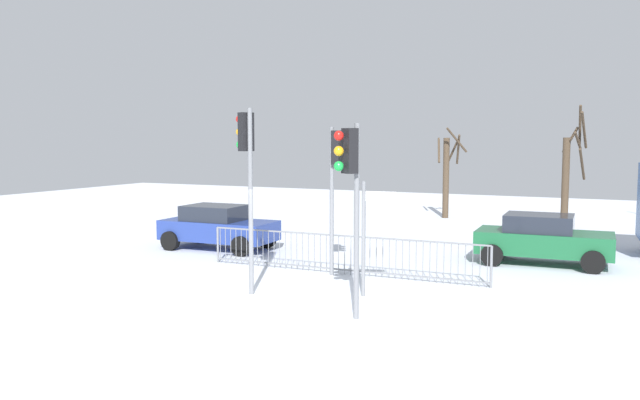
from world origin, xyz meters
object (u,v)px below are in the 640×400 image
car_green_near (543,238)px  bare_tree_left (447,173)px  traffic_light_rear_right (337,167)px  car_blue_mid (218,226)px  traffic_light_mid_right (247,158)px  traffic_light_rear_left (350,177)px  bare_tree_centre (568,176)px  direction_sign_post (367,232)px

car_green_near → bare_tree_left: bare_tree_left is taller
traffic_light_rear_right → car_blue_mid: (-5.28, 2.15, -2.16)m
car_blue_mid → car_green_near: size_ratio=1.00×
traffic_light_mid_right → car_blue_mid: 6.87m
bare_tree_left → car_green_near: bearing=-61.5°
traffic_light_mid_right → traffic_light_rear_right: bearing=2.6°
traffic_light_rear_left → bare_tree_left: size_ratio=0.95×
bare_tree_centre → traffic_light_rear_left: bearing=-100.7°
direction_sign_post → car_green_near: size_ratio=0.70×
direction_sign_post → bare_tree_centre: (3.33, 13.56, 0.69)m
car_green_near → bare_tree_centre: bearing=87.6°
direction_sign_post → traffic_light_rear_right: bearing=115.2°
car_blue_mid → car_green_near: 10.28m
car_blue_mid → traffic_light_rear_right: bearing=-23.7°
traffic_light_rear_left → car_green_near: bearing=-72.5°
direction_sign_post → bare_tree_left: (-2.11, 15.73, 0.57)m
traffic_light_rear_left → car_blue_mid: 9.61m
bare_tree_left → bare_tree_centre: bare_tree_centre is taller
bare_tree_left → bare_tree_centre: size_ratio=0.84×
traffic_light_rear_right → car_green_near: (4.83, 4.01, -2.16)m
traffic_light_rear_left → traffic_light_rear_right: bearing=-24.9°
traffic_light_rear_left → bare_tree_centre: bearing=-63.0°
car_blue_mid → bare_tree_centre: bearing=41.7°
direction_sign_post → car_blue_mid: size_ratio=0.70×
traffic_light_mid_right → direction_sign_post: traffic_light_mid_right is taller
direction_sign_post → traffic_light_mid_right: bearing=-176.7°
bare_tree_left → car_blue_mid: bearing=-112.0°
bare_tree_centre → traffic_light_mid_right: bearing=-112.5°
direction_sign_post → bare_tree_left: 15.88m
car_green_near → bare_tree_left: size_ratio=0.92×
traffic_light_mid_right → bare_tree_left: size_ratio=1.05×
direction_sign_post → bare_tree_centre: bare_tree_centre is taller
traffic_light_rear_right → car_blue_mid: 6.10m
traffic_light_mid_right → car_green_near: (5.93, 6.73, -2.45)m
traffic_light_rear_right → bare_tree_centre: 12.73m
car_green_near → traffic_light_rear_right: bearing=-142.2°
bare_tree_left → bare_tree_centre: bearing=-21.8°
direction_sign_post → bare_tree_left: size_ratio=0.64×
traffic_light_mid_right → direction_sign_post: size_ratio=1.62×
traffic_light_rear_left → direction_sign_post: bearing=-40.7°
traffic_light_rear_left → bare_tree_left: (-2.51, 17.70, -0.82)m
traffic_light_rear_right → car_blue_mid: traffic_light_rear_right is taller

